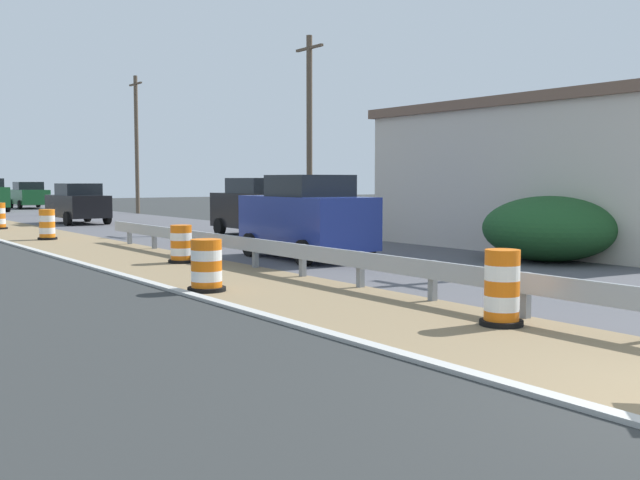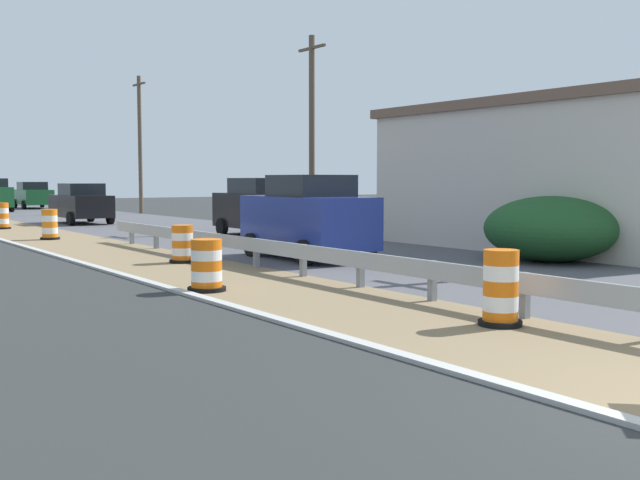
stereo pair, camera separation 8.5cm
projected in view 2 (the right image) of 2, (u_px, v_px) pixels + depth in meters
traffic_barrel_nearest at (501, 291)px, 10.91m from camera, size 0.63×0.63×1.10m
traffic_barrel_close at (207, 268)px, 14.30m from camera, size 0.73×0.73×0.98m
traffic_barrel_mid at (182, 246)px, 19.19m from camera, size 0.67×0.67×0.95m
traffic_barrel_far at (50, 226)px, 26.57m from camera, size 0.67×0.67×1.06m
traffic_barrel_farther at (2, 217)px, 32.21m from camera, size 0.72×0.72×1.11m
car_lead_near_lane at (308, 217)px, 20.04m from camera, size 2.17×4.17×2.22m
car_trailing_near_lane at (262, 207)px, 27.81m from camera, size 2.04×4.83×2.15m
car_mid_far_lane at (33, 195)px, 55.07m from camera, size 2.28×4.76×1.92m
car_trailing_far_lane at (81, 203)px, 36.12m from camera, size 2.16×4.06×1.91m
roadside_shop_near at (572, 175)px, 23.63m from camera, size 7.07×11.23×4.46m
utility_pole_mid at (312, 130)px, 30.88m from camera, size 0.24×1.80×7.88m
utility_pole_far at (140, 143)px, 46.70m from camera, size 0.24×1.80×8.40m
bush_roadside at (551, 229)px, 19.50m from camera, size 3.39×3.39×1.68m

